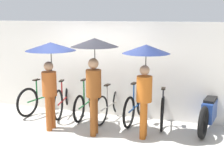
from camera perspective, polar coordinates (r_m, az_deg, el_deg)
The scene contains 12 objects.
ground_plane at distance 6.70m, azimuth -6.60°, elevation -9.58°, with size 30.00×30.00×0.00m, color #B7B2A8.
back_wall at distance 7.91m, azimuth -1.68°, elevation 2.81°, with size 12.24×0.12×2.36m.
parked_bicycle_0 at distance 8.46m, azimuth -12.64°, elevation -2.34°, with size 0.53×1.80×1.09m.
parked_bicycle_1 at distance 8.18m, azimuth -8.71°, elevation -2.65°, with size 0.52×1.82×0.99m.
parked_bicycle_2 at distance 7.91m, azimuth -4.63°, elevation -3.37°, with size 0.44×1.70×0.99m.
parked_bicycle_3 at distance 7.66m, azimuth -0.27°, elevation -3.68°, with size 0.44×1.74×1.04m.
parked_bicycle_4 at distance 7.50m, azimuth 4.40°, elevation -4.02°, with size 0.44×1.71×0.99m.
parked_bicycle_5 at distance 7.44m, azimuth 9.30°, elevation -4.20°, with size 0.44×1.80×1.01m.
pedestrian_leading at distance 6.92m, azimuth -11.21°, elevation 4.42°, with size 1.10×1.10×1.94m.
pedestrian_center at distance 6.47m, azimuth -3.26°, elevation 4.47°, with size 0.99×0.99×2.05m.
pedestrian_trailing at distance 6.36m, azimuth 6.13°, elevation 3.42°, with size 0.98×0.98×1.93m.
motorcycle at distance 7.35m, azimuth 17.41°, elevation -4.83°, with size 0.62×2.06×0.91m.
Camera 1 is at (2.63, -5.63, 2.51)m, focal length 50.00 mm.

